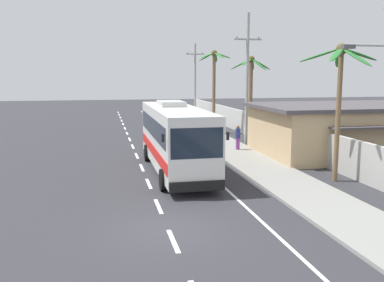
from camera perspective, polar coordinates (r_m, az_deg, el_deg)
name	(u,v)px	position (r m, az deg, el deg)	size (l,w,h in m)	color
ground_plane	(168,229)	(15.32, -3.22, -11.67)	(160.00, 160.00, 0.00)	#303035
sidewalk_kerb	(253,162)	(26.32, 8.23, -2.85)	(3.20, 90.00, 0.14)	gray
lane_markings	(167,153)	(29.61, -3.34, -1.60)	(3.66, 71.00, 0.01)	white
boundary_wall	(285,136)	(31.23, 12.31, 0.66)	(0.24, 60.00, 2.06)	#B2B2AD
coach_bus_foreground	(175,136)	(23.64, -2.26, 0.68)	(3.00, 11.15, 3.87)	silver
motorcycle_beside_bus	(186,136)	(33.05, -0.83, 0.68)	(0.56, 1.96, 1.65)	black
pedestrian_near_kerb	(238,137)	(30.19, 6.16, 0.54)	(0.36, 0.36, 1.70)	#75388E
pedestrian_midwalk	(213,130)	(33.80, 2.85, 1.50)	(0.36, 0.36, 1.73)	#2D7A47
pedestrian_far_walk	(210,126)	(36.35, 2.46, 2.07)	(0.36, 0.36, 1.79)	navy
utility_pole_mid	(247,77)	(33.43, 7.39, 8.45)	(2.17, 0.24, 10.01)	#9E9E99
utility_pole_far	(195,81)	(50.77, 0.41, 8.10)	(2.19, 0.24, 8.99)	#9E9E99
palm_nearest	(214,76)	(39.09, 2.96, 8.64)	(3.05, 2.93, 7.58)	brown
palm_second	(251,83)	(35.88, 7.90, 7.71)	(3.36, 3.21, 6.92)	brown
palm_third	(340,79)	(22.35, 19.26, 7.87)	(3.80, 3.78, 6.88)	brown
roadside_building	(370,129)	(31.57, 22.79, 1.53)	(15.97, 8.40, 3.41)	tan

